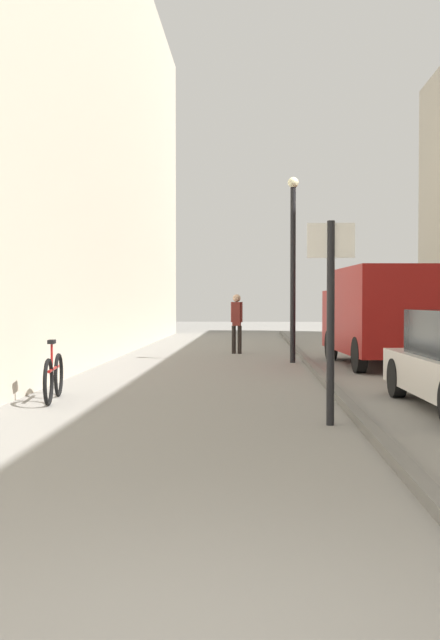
{
  "coord_description": "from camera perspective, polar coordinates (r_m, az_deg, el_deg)",
  "views": [
    {
      "loc": [
        0.19,
        -2.78,
        1.58
      ],
      "look_at": [
        -0.46,
        11.18,
        1.21
      ],
      "focal_mm": 39.75,
      "sensor_mm": 36.0,
      "label": 1
    }
  ],
  "objects": [
    {
      "name": "kerb_strip",
      "position": [
        14.92,
        8.02,
        -4.35
      ],
      "size": [
        0.16,
        40.0,
        0.12
      ],
      "primitive_type": "cube",
      "color": "#615F5B",
      "rests_on": "ground_plane"
    },
    {
      "name": "pedestrian_main_foreground",
      "position": [
        21.32,
        1.35,
        0.05
      ],
      "size": [
        0.35,
        0.24,
        1.79
      ],
      "rotation": [
        0.0,
        0.0,
        2.96
      ],
      "color": "black",
      "rests_on": "ground_plane"
    },
    {
      "name": "ground_plane",
      "position": [
        14.86,
        1.93,
        -4.59
      ],
      "size": [
        80.0,
        80.0,
        0.0
      ],
      "primitive_type": "plane",
      "color": "gray"
    },
    {
      "name": "lamp_post",
      "position": [
        18.32,
        5.89,
        5.08
      ],
      "size": [
        0.28,
        0.28,
        4.76
      ],
      "color": "black",
      "rests_on": "ground_plane"
    },
    {
      "name": "bicycle_leaning",
      "position": [
        11.54,
        -13.24,
        -4.49
      ],
      "size": [
        0.28,
        1.76,
        0.98
      ],
      "rotation": [
        0.0,
        0.0,
        0.13
      ],
      "color": "black",
      "rests_on": "ground_plane"
    },
    {
      "name": "building_facade_left",
      "position": [
        16.35,
        -15.96,
        19.08
      ],
      "size": [
        2.3,
        40.0,
        13.06
      ],
      "primitive_type": "cube",
      "color": "#BCB29E",
      "rests_on": "ground_plane"
    },
    {
      "name": "street_sign_post",
      "position": [
        9.09,
        8.9,
        1.28
      ],
      "size": [
        0.6,
        0.1,
        2.6
      ],
      "rotation": [
        0.0,
        0.0,
        3.13
      ],
      "color": "black",
      "rests_on": "ground_plane"
    },
    {
      "name": "delivery_van",
      "position": [
        17.67,
        12.88,
        0.49
      ],
      "size": [
        2.37,
        5.08,
        2.38
      ],
      "rotation": [
        0.0,
        0.0,
        0.07
      ],
      "color": "maroon",
      "rests_on": "ground_plane"
    }
  ]
}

